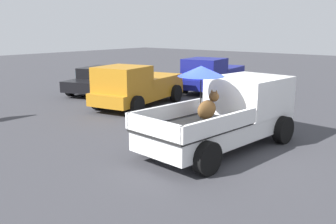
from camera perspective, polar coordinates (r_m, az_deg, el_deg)
The scene contains 5 objects.
ground_plane at distance 10.75m, azimuth 7.74°, elevation -5.47°, with size 80.00×80.00×0.00m, color #38383D.
pickup_truck_main at distance 10.87m, azimuth 9.33°, elevation 0.01°, with size 5.21×2.65×2.32m.
pickup_truck_red at distance 16.24m, azimuth -4.79°, elevation 3.91°, with size 5.04×2.82×1.80m.
pickup_truck_far at distance 20.29m, azimuth 6.70°, elevation 5.60°, with size 5.03×2.77×1.80m.
parked_sedan_far at distance 19.98m, azimuth -10.21°, elevation 5.00°, with size 4.63×2.98×1.33m.
Camera 1 is at (-8.73, -5.32, 3.31)m, focal length 40.39 mm.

